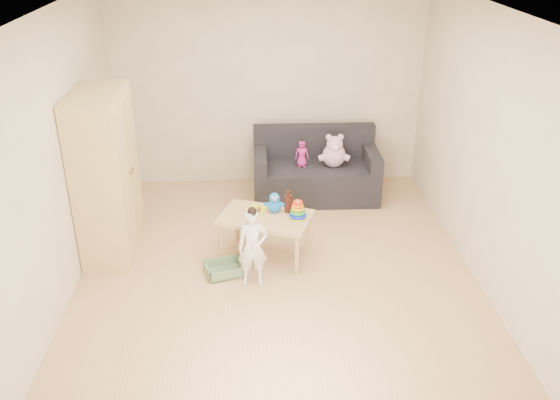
{
  "coord_description": "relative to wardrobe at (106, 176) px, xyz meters",
  "views": [
    {
      "loc": [
        -0.24,
        -5.26,
        3.33
      ],
      "look_at": [
        0.05,
        0.25,
        0.65
      ],
      "focal_mm": 38.0,
      "sensor_mm": 36.0,
      "label": 1
    }
  ],
  "objects": [
    {
      "name": "brown_bottle",
      "position": [
        1.89,
        -0.15,
        -0.29
      ],
      "size": [
        0.08,
        0.08,
        0.24
      ],
      "color": "black",
      "rests_on": "play_table"
    },
    {
      "name": "blue_plush",
      "position": [
        1.74,
        -0.14,
        -0.28
      ],
      "size": [
        0.24,
        0.23,
        0.23
      ],
      "primitive_type": null,
      "rotation": [
        0.0,
        0.0,
        -0.64
      ],
      "color": "blue",
      "rests_on": "play_table"
    },
    {
      "name": "sofa",
      "position": [
        2.32,
        1.22,
        -0.66
      ],
      "size": [
        1.58,
        0.8,
        0.44
      ],
      "primitive_type": "cube",
      "rotation": [
        0.0,
        0.0,
        -0.01
      ],
      "color": "black",
      "rests_on": "ground"
    },
    {
      "name": "storage_bin",
      "position": [
        1.21,
        -0.55,
        -0.82
      ],
      "size": [
        0.46,
        0.39,
        0.12
      ],
      "primitive_type": null,
      "rotation": [
        0.0,
        0.0,
        0.29
      ],
      "color": "#62825E",
      "rests_on": "ground"
    },
    {
      "name": "yellow_book",
      "position": [
        1.55,
        -0.1,
        -0.38
      ],
      "size": [
        0.28,
        0.28,
        0.02
      ],
      "primitive_type": "cube",
      "rotation": [
        0.0,
        0.0,
        -0.58
      ],
      "color": "#C1CE15",
      "rests_on": "play_table"
    },
    {
      "name": "play_table",
      "position": [
        1.64,
        -0.24,
        -0.64
      ],
      "size": [
        1.07,
        0.87,
        0.49
      ],
      "primitive_type": "cube",
      "rotation": [
        0.0,
        0.0,
        -0.34
      ],
      "color": "tan",
      "rests_on": "ground"
    },
    {
      "name": "room",
      "position": [
        1.74,
        -0.44,
        0.42
      ],
      "size": [
        4.5,
        4.5,
        4.5
      ],
      "color": "tan",
      "rests_on": "ground"
    },
    {
      "name": "wooden_figure",
      "position": [
        1.57,
        -0.2,
        -0.34
      ],
      "size": [
        0.05,
        0.04,
        0.1
      ],
      "primitive_type": null,
      "rotation": [
        0.0,
        0.0,
        -0.25
      ],
      "color": "brown",
      "rests_on": "play_table"
    },
    {
      "name": "toddler",
      "position": [
        1.5,
        -0.72,
        -0.49
      ],
      "size": [
        0.3,
        0.2,
        0.79
      ],
      "primitive_type": "imported",
      "rotation": [
        0.0,
        0.0,
        0.02
      ],
      "color": "white",
      "rests_on": "ground"
    },
    {
      "name": "pink_bear",
      "position": [
        2.55,
        1.19,
        -0.26
      ],
      "size": [
        0.37,
        0.33,
        0.36
      ],
      "primitive_type": null,
      "rotation": [
        0.0,
        0.0,
        -0.23
      ],
      "color": "#D59DBA",
      "rests_on": "sofa"
    },
    {
      "name": "wardrobe",
      "position": [
        0.0,
        0.0,
        0.0
      ],
      "size": [
        0.49,
        0.98,
        1.76
      ],
      "primitive_type": "cube",
      "color": "tan",
      "rests_on": "ground"
    },
    {
      "name": "ring_stacker",
      "position": [
        1.97,
        -0.31,
        -0.31
      ],
      "size": [
        0.18,
        0.18,
        0.21
      ],
      "color": "#BDD50B",
      "rests_on": "play_table"
    },
    {
      "name": "doll",
      "position": [
        2.14,
        1.2,
        -0.27
      ],
      "size": [
        0.17,
        0.11,
        0.33
      ],
      "primitive_type": "imported",
      "rotation": [
        0.0,
        0.0,
        -0.0
      ],
      "color": "#BD2387",
      "rests_on": "sofa"
    }
  ]
}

